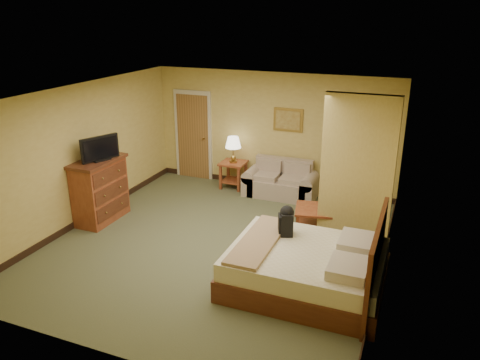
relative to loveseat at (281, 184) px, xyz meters
The scene contains 17 objects.
floor 2.61m from the loveseat, 97.83° to the right, with size 6.00×6.00×0.00m, color #54593A.
ceiling 3.49m from the loveseat, 97.83° to the right, with size 6.00×6.00×0.00m, color white.
back_wall 1.18m from the loveseat, 129.29° to the left, with size 5.50×0.02×2.60m, color tan.
left_wall 4.16m from the loveseat, 140.39° to the right, with size 0.02×6.00×2.60m, color tan.
right_wall 3.66m from the loveseat, 46.98° to the right, with size 0.02×6.00×2.60m, color tan.
partition 2.65m from the loveseat, 42.45° to the right, with size 1.20×0.15×2.60m, color tan.
door 2.46m from the loveseat, behind, with size 0.94×0.16×2.10m.
baseboard 0.58m from the loveseat, 129.95° to the left, with size 5.50×0.02×0.12m, color black.
loveseat is the anchor object (origin of this frame).
side_table 1.16m from the loveseat, behind, with size 0.55×0.55×0.60m.
table_lamp 1.40m from the loveseat, behind, with size 0.35×0.35×0.59m.
coffee_table 1.81m from the loveseat, 52.89° to the right, with size 0.83×0.83×0.45m.
wall_picture 1.40m from the loveseat, 90.00° to the left, with size 0.65×0.04×0.51m.
dresser 3.78m from the loveseat, 138.80° to the right, with size 0.60×1.14×1.22m.
tv 3.87m from the loveseat, 137.77° to the right, with size 0.34×0.71×0.46m.
bed 3.62m from the loveseat, 66.18° to the right, with size 2.21×1.88×1.22m.
backpack 3.12m from the loveseat, 71.41° to the right, with size 0.26×0.32×0.47m.
Camera 1 is at (3.07, -6.59, 3.84)m, focal length 35.00 mm.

